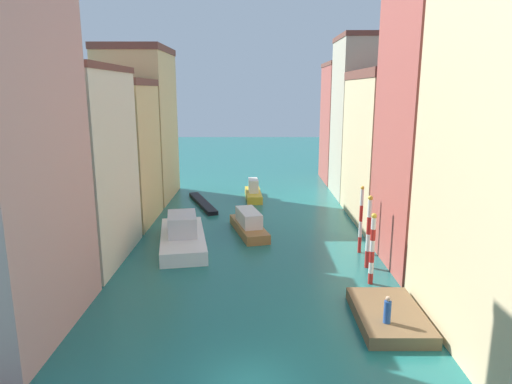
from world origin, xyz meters
TOP-DOWN VIEW (x-y plane):
  - ground_plane at (0.00, 24.50)m, footprint 154.00×154.00m
  - building_left_1 at (-12.56, 14.70)m, footprint 6.86×9.93m
  - building_left_2 at (-12.56, 24.24)m, footprint 6.86×8.37m
  - building_left_3 at (-12.56, 33.81)m, footprint 6.86×9.95m
  - building_right_1 at (12.56, 14.03)m, footprint 6.86×8.98m
  - building_right_2 at (12.56, 24.79)m, footprint 6.86×12.14m
  - building_right_3 at (12.56, 35.05)m, footprint 6.86×8.18m
  - building_right_4 at (12.56, 43.82)m, footprint 6.86×8.68m
  - waterfront_dock at (7.19, 5.47)m, footprint 3.41×5.59m
  - person_on_dock at (6.69, 4.13)m, footprint 0.36×0.36m
  - mooring_pole_0 at (7.41, 10.26)m, footprint 0.33×0.33m
  - mooring_pole_1 at (7.83, 12.95)m, footprint 0.33×0.33m
  - mooring_pole_2 at (7.96, 15.90)m, footprint 0.27×0.27m
  - vaporetto_white at (-5.49, 17.35)m, footprint 4.84×9.51m
  - gondola_black at (-5.44, 30.36)m, footprint 4.01×8.87m
  - motorboat_0 at (-0.39, 20.69)m, footprint 3.58×7.09m
  - motorboat_1 at (-0.07, 33.18)m, footprint 2.03×5.90m

SIDE VIEW (x-z plane):
  - ground_plane at x=0.00m, z-range 0.00..0.00m
  - gondola_black at x=-5.44m, z-range 0.00..0.40m
  - waterfront_dock at x=7.19m, z-range 0.00..0.66m
  - motorboat_1 at x=-0.07m, z-range -0.38..1.85m
  - motorboat_0 at x=-0.39m, z-range -0.21..1.76m
  - vaporetto_white at x=-5.49m, z-range -0.43..2.14m
  - person_on_dock at x=6.69m, z-range 0.61..2.02m
  - mooring_pole_0 at x=7.41m, z-range 0.05..4.65m
  - mooring_pole_1 at x=7.83m, z-range 0.05..5.12m
  - mooring_pole_2 at x=7.96m, z-range 0.04..5.14m
  - building_left_2 at x=-12.56m, z-range 0.01..12.87m
  - building_left_1 at x=-12.56m, z-range 0.01..13.57m
  - building_right_2 at x=12.56m, z-range 0.01..13.65m
  - building_right_4 at x=12.56m, z-range 0.01..15.36m
  - building_left_3 at x=-12.56m, z-range 0.01..16.41m
  - building_right_3 at x=12.56m, z-range 0.01..17.70m
  - building_right_1 at x=12.56m, z-range 0.01..20.65m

